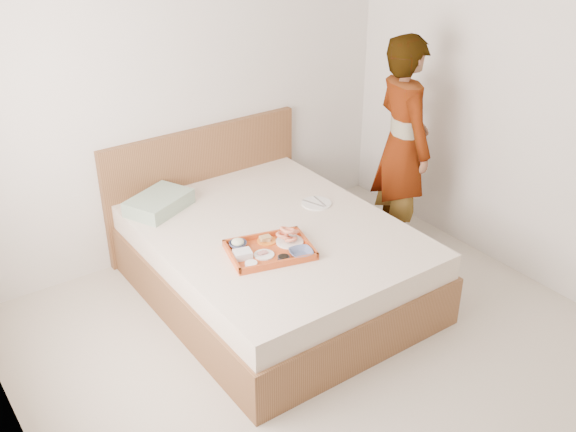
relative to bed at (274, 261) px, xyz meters
The scene contains 18 objects.
ground 1.04m from the bed, 95.46° to the right, with size 3.50×4.00×0.01m, color beige.
wall_back 1.44m from the bed, 95.46° to the left, with size 3.50×0.01×2.60m, color silver.
wall_left 2.34m from the bed, 151.55° to the right, with size 0.01×4.00×2.60m, color silver.
wall_right 2.19m from the bed, 31.15° to the right, with size 0.01×4.00×2.60m, color silver.
bed is the anchor object (origin of this frame).
headboard 0.99m from the bed, 90.00° to the left, with size 1.65×0.06×0.95m, color brown.
pillow 0.92m from the bed, 126.52° to the left, with size 0.45×0.30×0.11m, color #A1B39D.
tray 0.43m from the bed, 128.21° to the right, with size 0.52×0.38×0.05m, color #D04512.
prawn_plate 0.37m from the bed, 98.49° to the right, with size 0.18×0.18×0.01m, color white.
navy_bowl_big 0.51m from the bed, 99.78° to the right, with size 0.15×0.15×0.04m, color navy.
sauce_dish 0.53m from the bed, 116.01° to the right, with size 0.08×0.08×0.03m, color black.
meat_plate 0.48m from the bed, 133.10° to the right, with size 0.13×0.13×0.01m, color white.
bread_plate 0.35m from the bed, 136.33° to the right, with size 0.13×0.13×0.01m, color orange.
salad_bowl 0.46m from the bed, 164.10° to the right, with size 0.11×0.11×0.04m, color navy.
plastic_tub 0.54m from the bed, 149.84° to the right, with size 0.11×0.09×0.05m, color silver.
cheese_round 0.59m from the bed, 139.41° to the right, with size 0.08×0.08×0.03m, color white.
dinner_plate 0.54m from the bed, 13.84° to the left, with size 0.22×0.22×0.01m, color white.
person 1.34m from the bed, ahead, with size 0.61×0.40×1.67m, color white.
Camera 1 is at (-2.07, -2.22, 2.71)m, focal length 40.98 mm.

